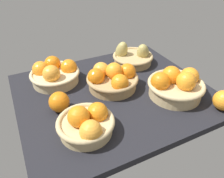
% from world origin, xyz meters
% --- Properties ---
extents(market_tray, '(0.84, 0.72, 0.03)m').
position_xyz_m(market_tray, '(0.00, 0.00, 0.01)').
color(market_tray, black).
rests_on(market_tray, ground).
extents(basket_center, '(0.24, 0.24, 0.12)m').
position_xyz_m(basket_center, '(0.01, 0.04, 0.08)').
color(basket_center, tan).
rests_on(basket_center, market_tray).
extents(basket_far_left, '(0.23, 0.23, 0.11)m').
position_xyz_m(basket_far_left, '(-0.21, 0.20, 0.07)').
color(basket_far_left, '#D3BC8C').
rests_on(basket_far_left, market_tray).
extents(basket_near_right, '(0.24, 0.24, 0.13)m').
position_xyz_m(basket_near_right, '(0.23, -0.14, 0.08)').
color(basket_near_right, tan).
rests_on(basket_near_right, market_tray).
extents(basket_near_left, '(0.21, 0.21, 0.11)m').
position_xyz_m(basket_near_left, '(-0.20, -0.18, 0.07)').
color(basket_near_left, tan).
rests_on(basket_near_left, market_tray).
extents(basket_far_right_pears, '(0.22, 0.22, 0.13)m').
position_xyz_m(basket_far_right_pears, '(0.22, 0.21, 0.07)').
color(basket_far_right_pears, tan).
rests_on(basket_far_right_pears, market_tray).
extents(loose_orange_front_gap, '(0.08, 0.08, 0.08)m').
position_xyz_m(loose_orange_front_gap, '(-0.25, -0.02, 0.07)').
color(loose_orange_front_gap, orange).
rests_on(loose_orange_front_gap, market_tray).
extents(loose_orange_back_gap, '(0.08, 0.08, 0.08)m').
position_xyz_m(loose_orange_back_gap, '(0.34, -0.30, 0.07)').
color(loose_orange_back_gap, orange).
rests_on(loose_orange_back_gap, market_tray).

